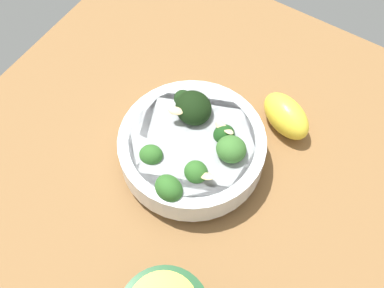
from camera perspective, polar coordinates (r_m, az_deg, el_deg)
name	(u,v)px	position (r cm, az deg, el deg)	size (l,w,h in cm)	color
ground_plane	(194,154)	(64.17, 0.26, -1.16)	(58.32, 58.32, 3.48)	brown
bowl_of_broccoli	(192,147)	(58.73, 0.04, -0.33)	(17.70, 17.60, 8.31)	white
lemon_wedge	(286,116)	(63.47, 10.90, 3.22)	(7.38, 4.12, 4.82)	yellow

